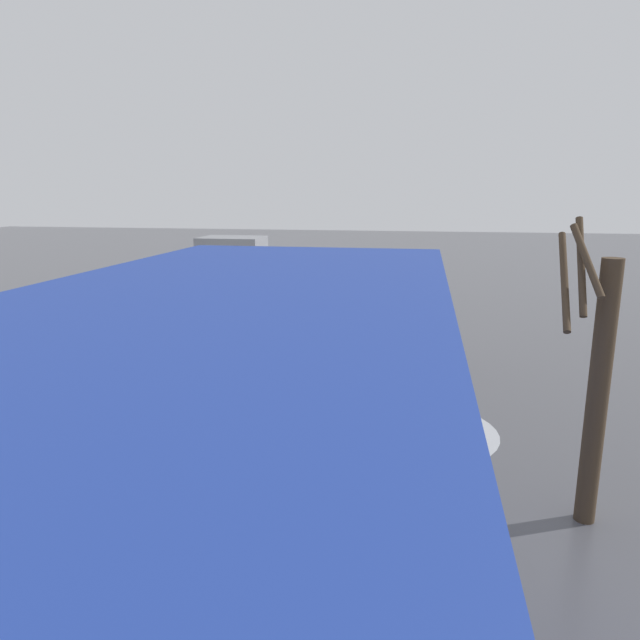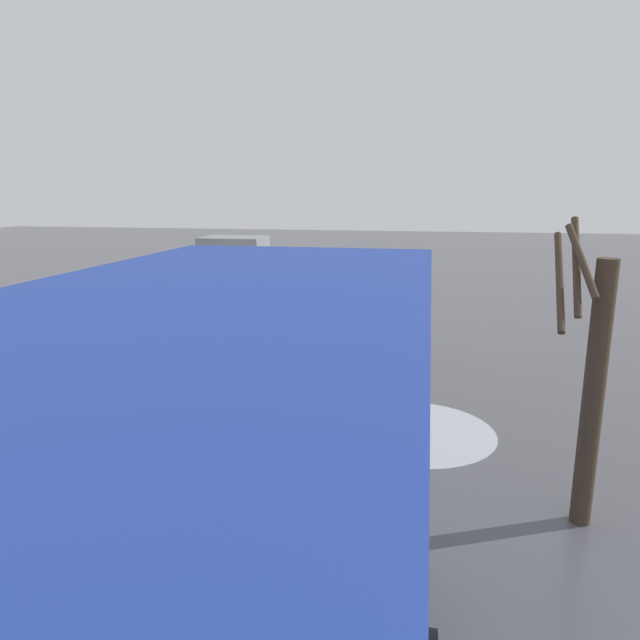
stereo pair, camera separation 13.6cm
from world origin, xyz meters
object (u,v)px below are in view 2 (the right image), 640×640
(pedestrian_white_side, at_px, (406,295))
(bare_tree_near, at_px, (591,383))
(pedestrian_pink_side, at_px, (302,301))
(cargo_van_parked_right, at_px, (216,293))
(hand_dolly_boxes, at_px, (301,330))
(pedestrian_black_side, at_px, (329,287))
(shopping_cart_vendor, at_px, (348,336))

(pedestrian_white_side, xyz_separation_m, bare_tree_near, (-2.38, 6.42, 0.17))
(pedestrian_pink_side, bearing_deg, cargo_van_parked_right, -40.93)
(hand_dolly_boxes, xyz_separation_m, pedestrian_pink_side, (-0.20, 0.74, 0.84))
(hand_dolly_boxes, height_order, bare_tree_near, bare_tree_near)
(cargo_van_parked_right, bearing_deg, pedestrian_black_side, 167.86)
(pedestrian_white_side, bearing_deg, cargo_van_parked_right, -15.66)
(shopping_cart_vendor, bearing_deg, pedestrian_black_side, -54.98)
(shopping_cart_vendor, relative_size, pedestrian_white_side, 0.47)
(pedestrian_pink_side, distance_m, pedestrian_white_side, 2.50)
(shopping_cart_vendor, relative_size, hand_dolly_boxes, 0.77)
(cargo_van_parked_right, distance_m, pedestrian_white_side, 5.46)
(cargo_van_parked_right, xyz_separation_m, pedestrian_black_side, (-3.30, 0.71, 0.41))
(pedestrian_pink_side, bearing_deg, pedestrian_black_side, -98.17)
(shopping_cart_vendor, height_order, pedestrian_pink_side, pedestrian_pink_side)
(cargo_van_parked_right, height_order, pedestrian_white_side, cargo_van_parked_right)
(cargo_van_parked_right, relative_size, shopping_cart_vendor, 5.26)
(hand_dolly_boxes, height_order, pedestrian_black_side, pedestrian_black_side)
(pedestrian_white_side, bearing_deg, pedestrian_black_side, -21.36)
(bare_tree_near, bearing_deg, cargo_van_parked_right, -45.99)
(shopping_cart_vendor, distance_m, bare_tree_near, 7.40)
(hand_dolly_boxes, relative_size, pedestrian_pink_side, 0.61)
(pedestrian_pink_side, bearing_deg, bare_tree_near, 131.10)
(shopping_cart_vendor, distance_m, pedestrian_pink_side, 1.69)
(cargo_van_parked_right, height_order, pedestrian_pink_side, cargo_van_parked_right)
(hand_dolly_boxes, relative_size, pedestrian_white_side, 0.61)
(cargo_van_parked_right, xyz_separation_m, pedestrian_pink_side, (-3.03, 2.62, 0.39))
(shopping_cart_vendor, height_order, bare_tree_near, bare_tree_near)
(shopping_cart_vendor, xyz_separation_m, pedestrian_white_side, (-1.33, -0.12, 1.02))
(shopping_cart_vendor, relative_size, bare_tree_near, 0.28)
(cargo_van_parked_right, xyz_separation_m, pedestrian_white_side, (-5.25, 1.47, 0.41))
(cargo_van_parked_right, relative_size, hand_dolly_boxes, 4.07)
(hand_dolly_boxes, bearing_deg, pedestrian_pink_side, 104.91)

